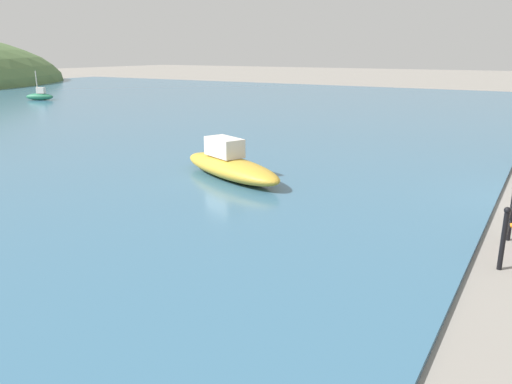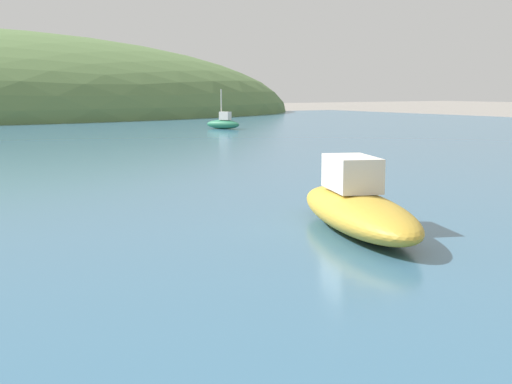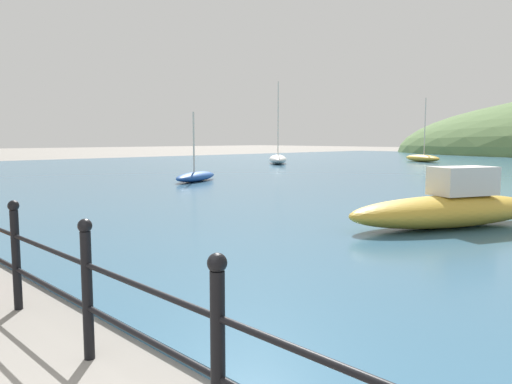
% 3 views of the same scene
% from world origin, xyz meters
% --- Properties ---
extents(boat_green_fishing, '(2.94, 4.71, 1.20)m').
position_xyz_m(boat_green_fishing, '(-1.94, 9.40, 0.49)').
color(boat_green_fishing, gold).
rests_on(boat_green_fishing, water).
extents(boat_far_right, '(1.61, 2.29, 2.28)m').
position_xyz_m(boat_far_right, '(11.38, 36.44, 0.43)').
color(boat_far_right, '#287551').
rests_on(boat_far_right, water).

